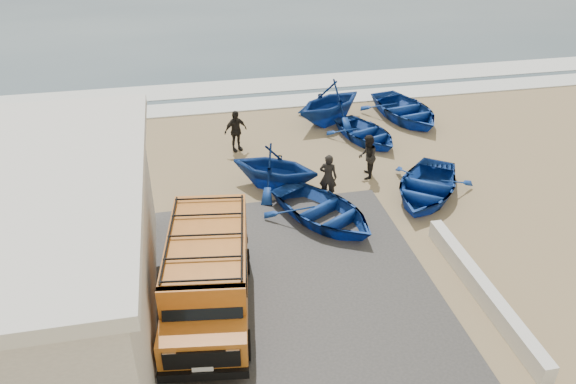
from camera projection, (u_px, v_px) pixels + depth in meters
ground at (277, 255)px, 16.68m from camera, size 160.00×160.00×0.00m
slab at (216, 308)px, 14.63m from camera, size 12.00×10.00×0.05m
surf_line at (230, 106)px, 26.79m from camera, size 180.00×1.60×0.06m
surf_wash at (225, 88)px, 28.90m from camera, size 180.00×2.20×0.04m
parapet at (482, 290)px, 14.88m from camera, size 0.35×6.00×0.55m
van at (208, 272)px, 14.11m from camera, size 2.64×5.28×2.17m
boat_near_left at (324, 211)px, 18.00m from camera, size 4.48×4.90×0.83m
boat_near_right at (426, 187)px, 19.35m from camera, size 4.65×4.89×0.82m
boat_mid_left at (275, 167)px, 19.70m from camera, size 4.12×3.98×1.67m
boat_mid_right at (366, 133)px, 23.30m from camera, size 3.43×4.04×0.71m
boat_far_left at (330, 102)px, 24.67m from camera, size 4.78×4.62×1.93m
boat_far_right at (405, 110)px, 25.24m from camera, size 3.80×4.79×0.89m
fisherman_front at (328, 177)px, 19.06m from camera, size 0.72×0.62×1.68m
fisherman_middle at (367, 157)px, 20.37m from camera, size 0.87×0.98×1.66m
fisherman_back at (236, 131)px, 22.30m from camera, size 1.08×0.77×1.70m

